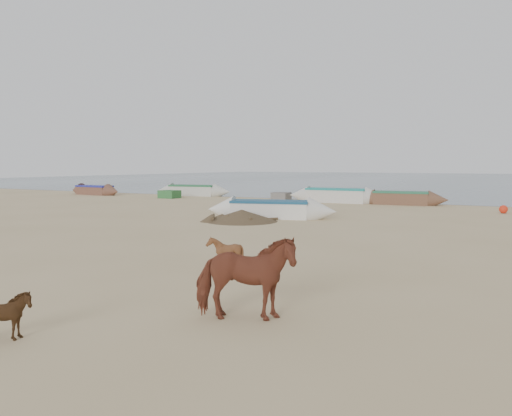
{
  "coord_description": "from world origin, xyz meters",
  "views": [
    {
      "loc": [
        8.76,
        -12.18,
        2.62
      ],
      "look_at": [
        0.0,
        4.0,
        1.0
      ],
      "focal_mm": 35.0,
      "sensor_mm": 36.0,
      "label": 1
    }
  ],
  "objects": [
    {
      "name": "debris_pile",
      "position": [
        -2.66,
        7.53,
        0.27
      ],
      "size": [
        4.04,
        4.04,
        0.55
      ],
      "primitive_type": "cone",
      "rotation": [
        0.0,
        0.0,
        0.25
      ],
      "color": "brown",
      "rests_on": "ground"
    },
    {
      "name": "near_canoe",
      "position": [
        -2.14,
        9.43,
        0.43
      ],
      "size": [
        6.53,
        3.01,
        0.86
      ],
      "primitive_type": null,
      "rotation": [
        0.0,
        0.0,
        0.27
      ],
      "color": "white",
      "rests_on": "ground"
    },
    {
      "name": "beach_clutter",
      "position": [
        3.14,
        19.45,
        0.3
      ],
      "size": [
        44.73,
        4.5,
        0.64
      ],
      "color": "#316D36",
      "rests_on": "ground"
    },
    {
      "name": "ground",
      "position": [
        0.0,
        0.0,
        0.0
      ],
      "size": [
        140.0,
        140.0,
        0.0
      ],
      "primitive_type": "plane",
      "color": "tan",
      "rests_on": "ground"
    },
    {
      "name": "sea",
      "position": [
        0.0,
        82.0,
        0.01
      ],
      "size": [
        160.0,
        160.0,
        0.0
      ],
      "primitive_type": "plane",
      "color": "slate",
      "rests_on": "ground"
    },
    {
      "name": "waterline_canoes",
      "position": [
        -0.57,
        20.46,
        0.44
      ],
      "size": [
        56.33,
        4.74,
        0.98
      ],
      "color": "brown",
      "rests_on": "ground"
    },
    {
      "name": "calf_right",
      "position": [
        2.08,
        -7.71,
        0.38
      ],
      "size": [
        0.8,
        0.88,
        0.75
      ],
      "primitive_type": "imported",
      "rotation": [
        0.0,
        0.0,
        1.32
      ],
      "color": "#53331A",
      "rests_on": "ground"
    },
    {
      "name": "calf_front",
      "position": [
        2.18,
        -1.66,
        0.41
      ],
      "size": [
        0.81,
        0.74,
        0.82
      ],
      "primitive_type": "imported",
      "rotation": [
        0.0,
        0.0,
        -1.68
      ],
      "color": "brown",
      "rests_on": "ground"
    },
    {
      "name": "cow_adult",
      "position": [
        4.7,
        -5.08,
        0.73
      ],
      "size": [
        1.89,
        1.42,
        1.45
      ],
      "primitive_type": "imported",
      "rotation": [
        0.0,
        0.0,
        1.99
      ],
      "color": "brown",
      "rests_on": "ground"
    }
  ]
}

